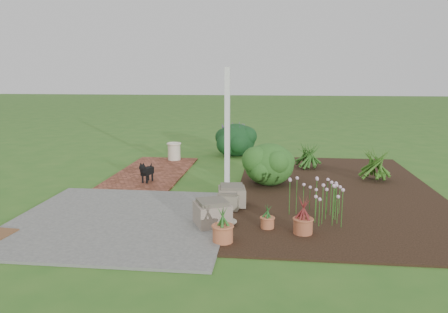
# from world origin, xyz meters

# --- Properties ---
(ground) EXTENTS (80.00, 80.00, 0.00)m
(ground) POSITION_xyz_m (0.00, 0.00, 0.00)
(ground) COLOR #326821
(ground) RESTS_ON ground
(concrete_patio) EXTENTS (3.50, 3.50, 0.04)m
(concrete_patio) POSITION_xyz_m (-1.25, -1.75, 0.02)
(concrete_patio) COLOR #5B5B58
(concrete_patio) RESTS_ON ground
(brick_path) EXTENTS (1.60, 3.50, 0.04)m
(brick_path) POSITION_xyz_m (-1.70, 1.75, 0.02)
(brick_path) COLOR brown
(brick_path) RESTS_ON ground
(garden_bed) EXTENTS (4.00, 7.00, 0.03)m
(garden_bed) POSITION_xyz_m (2.50, 0.50, 0.01)
(garden_bed) COLOR black
(garden_bed) RESTS_ON ground
(veranda_post) EXTENTS (0.10, 0.10, 2.50)m
(veranda_post) POSITION_xyz_m (0.30, 0.10, 1.25)
(veranda_post) COLOR white
(veranda_post) RESTS_ON ground
(stone_trough_near) EXTENTS (0.68, 0.68, 0.34)m
(stone_trough_near) POSITION_xyz_m (0.27, -1.85, 0.21)
(stone_trough_near) COLOR gray
(stone_trough_near) RESTS_ON concrete_patio
(stone_trough_mid) EXTENTS (0.42, 0.42, 0.26)m
(stone_trough_mid) POSITION_xyz_m (0.44, -0.97, 0.17)
(stone_trough_mid) COLOR #77725C
(stone_trough_mid) RESTS_ON concrete_patio
(stone_trough_far) EXTENTS (0.54, 0.54, 0.32)m
(stone_trough_far) POSITION_xyz_m (0.48, -0.79, 0.20)
(stone_trough_far) COLOR #796F5A
(stone_trough_far) RESTS_ON concrete_patio
(black_dog) EXTENTS (0.23, 0.50, 0.43)m
(black_dog) POSITION_xyz_m (-1.53, 0.65, 0.30)
(black_dog) COLOR black
(black_dog) RESTS_ON brick_path
(cream_ceramic_urn) EXTENTS (0.42, 0.42, 0.46)m
(cream_ceramic_urn) POSITION_xyz_m (-1.50, 3.20, 0.27)
(cream_ceramic_urn) COLOR beige
(cream_ceramic_urn) RESTS_ON brick_path
(evergreen_shrub) EXTENTS (1.41, 1.41, 0.91)m
(evergreen_shrub) POSITION_xyz_m (1.12, 0.88, 0.48)
(evergreen_shrub) COLOR #194112
(evergreen_shrub) RESTS_ON garden_bed
(agapanthus_clump_back) EXTENTS (1.28, 1.28, 0.87)m
(agapanthus_clump_back) POSITION_xyz_m (3.46, 1.47, 0.47)
(agapanthus_clump_back) COLOR #0D3C0B
(agapanthus_clump_back) RESTS_ON garden_bed
(agapanthus_clump_front) EXTENTS (1.04, 1.04, 0.75)m
(agapanthus_clump_front) POSITION_xyz_m (2.08, 2.58, 0.41)
(agapanthus_clump_front) COLOR #1B3E13
(agapanthus_clump_front) RESTS_ON garden_bed
(pink_flower_patch) EXTENTS (1.22, 1.22, 0.65)m
(pink_flower_patch) POSITION_xyz_m (1.93, -1.30, 0.36)
(pink_flower_patch) COLOR #113D0F
(pink_flower_patch) RESTS_ON garden_bed
(terracotta_pot_bronze) EXTENTS (0.32, 0.32, 0.23)m
(terracotta_pot_bronze) POSITION_xyz_m (1.67, -2.05, 0.15)
(terracotta_pot_bronze) COLOR #A85938
(terracotta_pot_bronze) RESTS_ON garden_bed
(terracotta_pot_small_left) EXTENTS (0.23, 0.23, 0.17)m
(terracotta_pot_small_left) POSITION_xyz_m (1.14, -1.88, 0.12)
(terracotta_pot_small_left) COLOR #B6643D
(terracotta_pot_small_left) RESTS_ON garden_bed
(terracotta_pot_small_right) EXTENTS (0.33, 0.33, 0.24)m
(terracotta_pot_small_right) POSITION_xyz_m (0.52, -2.52, 0.15)
(terracotta_pot_small_right) COLOR #B8643E
(terracotta_pot_small_right) RESTS_ON garden_bed
(purple_flowering_bush) EXTENTS (1.38, 1.38, 0.96)m
(purple_flowering_bush) POSITION_xyz_m (0.10, 4.30, 0.48)
(purple_flowering_bush) COLOR black
(purple_flowering_bush) RESTS_ON ground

